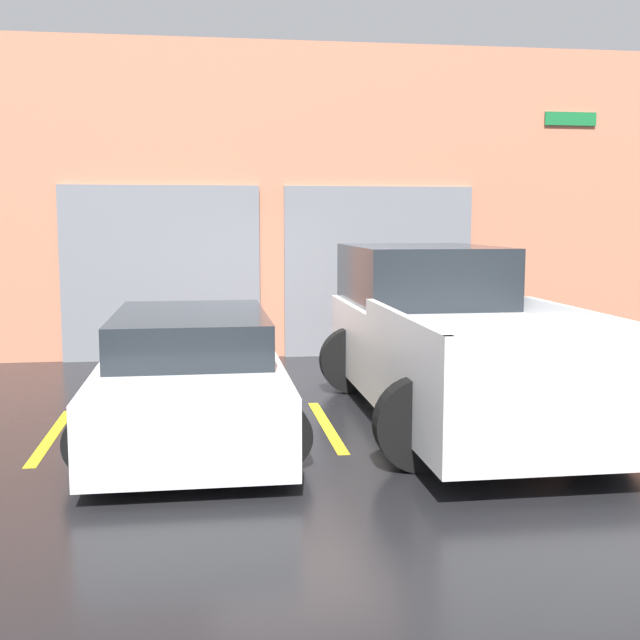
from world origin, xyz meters
TOP-DOWN VIEW (x-y plane):
  - ground_plane at (0.00, 0.00)m, footprint 28.00×28.00m
  - shophouse_building at (-0.00, 3.29)m, footprint 17.51×0.68m
  - pickup_truck at (1.44, -1.25)m, footprint 2.54×5.34m
  - sedan_white at (-1.44, -1.54)m, footprint 2.18×4.57m
  - parking_stripe_far_left at (-2.88, -1.57)m, footprint 0.12×2.20m
  - parking_stripe_left at (0.00, -1.57)m, footprint 0.12×2.20m
  - parking_stripe_centre at (2.88, -1.57)m, footprint 0.12×2.20m

SIDE VIEW (x-z plane):
  - ground_plane at x=0.00m, z-range 0.00..0.00m
  - parking_stripe_far_left at x=-2.88m, z-range 0.00..0.01m
  - parking_stripe_left at x=0.00m, z-range 0.00..0.01m
  - parking_stripe_centre at x=2.88m, z-range 0.00..0.01m
  - sedan_white at x=-1.44m, z-range -0.03..1.23m
  - pickup_truck at x=1.44m, z-range -0.06..1.84m
  - shophouse_building at x=0.00m, z-range -0.03..5.01m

